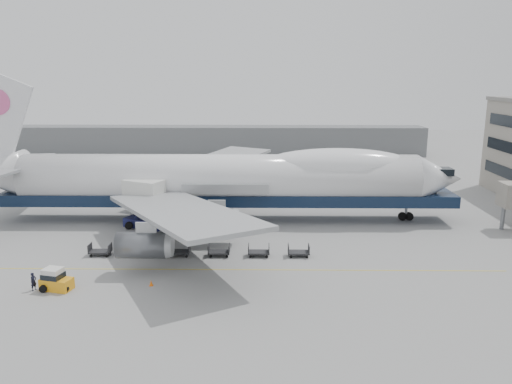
{
  "coord_description": "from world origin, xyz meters",
  "views": [
    {
      "loc": [
        5.7,
        -52.83,
        18.83
      ],
      "look_at": [
        4.92,
        6.0,
        5.23
      ],
      "focal_mm": 35.0,
      "sensor_mm": 36.0,
      "label": 1
    }
  ],
  "objects_px": {
    "airliner": "(224,179)",
    "baggage_tug": "(55,280)",
    "catering_truck": "(145,201)",
    "ground_worker": "(33,282)"
  },
  "relations": [
    {
      "from": "catering_truck",
      "to": "ground_worker",
      "type": "height_order",
      "value": "catering_truck"
    },
    {
      "from": "catering_truck",
      "to": "baggage_tug",
      "type": "height_order",
      "value": "catering_truck"
    },
    {
      "from": "baggage_tug",
      "to": "airliner",
      "type": "bearing_deg",
      "value": 72.86
    },
    {
      "from": "baggage_tug",
      "to": "ground_worker",
      "type": "xyz_separation_m",
      "value": [
        -1.88,
        -0.23,
        -0.05
      ]
    },
    {
      "from": "catering_truck",
      "to": "ground_worker",
      "type": "relative_size",
      "value": 3.66
    },
    {
      "from": "airliner",
      "to": "catering_truck",
      "type": "relative_size",
      "value": 10.87
    },
    {
      "from": "catering_truck",
      "to": "baggage_tug",
      "type": "distance_m",
      "value": 19.99
    },
    {
      "from": "baggage_tug",
      "to": "ground_worker",
      "type": "distance_m",
      "value": 1.9
    },
    {
      "from": "airliner",
      "to": "ground_worker",
      "type": "xyz_separation_m",
      "value": [
        -15.57,
        -23.18,
        -4.78
      ]
    },
    {
      "from": "airliner",
      "to": "baggage_tug",
      "type": "height_order",
      "value": "airliner"
    }
  ]
}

